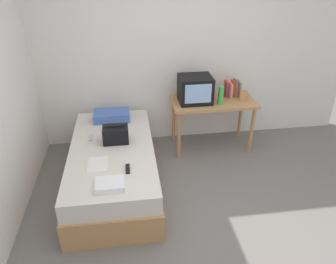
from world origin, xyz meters
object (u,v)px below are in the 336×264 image
(handbag, at_px, (116,134))
(magazine, at_px, (98,164))
(tv, at_px, (195,89))
(pillow, at_px, (112,116))
(remote_silver, at_px, (90,138))
(folded_towel, at_px, (110,185))
(bed, at_px, (114,166))
(book_row, at_px, (233,89))
(picture_frame, at_px, (243,97))
(desk, at_px, (213,107))
(water_bottle, at_px, (221,95))
(remote_dark, at_px, (128,169))

(handbag, xyz_separation_m, magazine, (-0.20, -0.46, -0.10))
(handbag, bearing_deg, tv, 29.81)
(pillow, xyz_separation_m, remote_silver, (-0.26, -0.48, -0.05))
(handbag, bearing_deg, folded_towel, -93.66)
(bed, distance_m, book_row, 2.00)
(picture_frame, distance_m, magazine, 2.20)
(desk, bearing_deg, water_bottle, -62.45)
(magazine, height_order, remote_silver, remote_silver)
(tv, distance_m, folded_towel, 1.90)
(tv, relative_size, picture_frame, 3.34)
(pillow, distance_m, remote_dark, 1.22)
(folded_towel, bearing_deg, desk, 46.47)
(remote_dark, height_order, folded_towel, folded_towel)
(picture_frame, distance_m, folded_towel, 2.29)
(picture_frame, relative_size, remote_silver, 0.91)
(handbag, xyz_separation_m, remote_dark, (0.12, -0.59, -0.09))
(bed, relative_size, water_bottle, 8.02)
(folded_towel, bearing_deg, water_bottle, 42.76)
(pillow, bearing_deg, folded_towel, -89.90)
(bed, relative_size, tv, 4.55)
(tv, xyz_separation_m, picture_frame, (0.67, -0.09, -0.11))
(book_row, bearing_deg, desk, -158.59)
(bed, xyz_separation_m, picture_frame, (1.81, 0.65, 0.54))
(bed, relative_size, handbag, 6.67)
(bed, bearing_deg, book_row, 26.57)
(tv, height_order, picture_frame, tv)
(tv, distance_m, water_bottle, 0.36)
(magazine, bearing_deg, water_bottle, 30.69)
(water_bottle, relative_size, handbag, 0.83)
(bed, xyz_separation_m, magazine, (-0.14, -0.34, 0.28))
(remote_silver, bearing_deg, bed, -42.48)
(picture_frame, distance_m, pillow, 1.82)
(folded_towel, bearing_deg, tv, 52.39)
(magazine, xyz_separation_m, remote_silver, (-0.12, 0.58, 0.01))
(remote_dark, height_order, remote_silver, same)
(bed, distance_m, pillow, 0.80)
(book_row, distance_m, remote_silver, 2.09)
(picture_frame, bearing_deg, book_row, 114.19)
(picture_frame, height_order, folded_towel, picture_frame)
(magazine, bearing_deg, handbag, 66.66)
(book_row, bearing_deg, pillow, -175.50)
(tv, xyz_separation_m, remote_dark, (-0.97, -1.22, -0.36))
(magazine, relative_size, folded_towel, 1.04)
(water_bottle, distance_m, magazine, 1.90)
(tv, height_order, folded_towel, tv)
(tv, distance_m, picture_frame, 0.68)
(bed, distance_m, remote_dark, 0.59)
(handbag, xyz_separation_m, remote_silver, (-0.31, 0.12, -0.09))
(desk, xyz_separation_m, pillow, (-1.41, -0.01, -0.04))
(bed, distance_m, magazine, 0.46)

